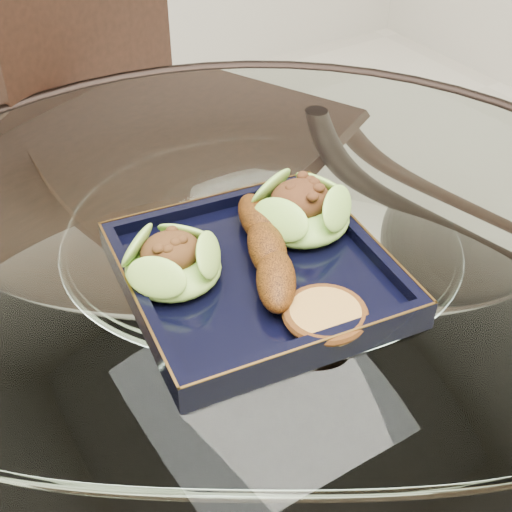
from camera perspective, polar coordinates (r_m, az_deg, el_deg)
dining_table at (r=0.91m, az=0.36°, el=-8.85°), size 1.13×1.13×0.77m
dining_chair at (r=1.35m, az=-8.03°, el=5.02°), size 0.55×0.55×0.96m
navy_plate at (r=0.77m, az=-0.00°, el=-1.76°), size 0.30×0.30×0.02m
lettuce_wrap_left at (r=0.74m, az=-6.68°, el=-0.64°), size 0.13×0.13×0.04m
lettuce_wrap_right at (r=0.81m, az=3.64°, el=3.54°), size 0.11×0.11×0.04m
roasted_plantain at (r=0.76m, az=0.88°, el=0.65°), size 0.11×0.19×0.04m
crumb_patty at (r=0.70m, az=5.56°, el=-4.76°), size 0.08×0.08×0.01m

